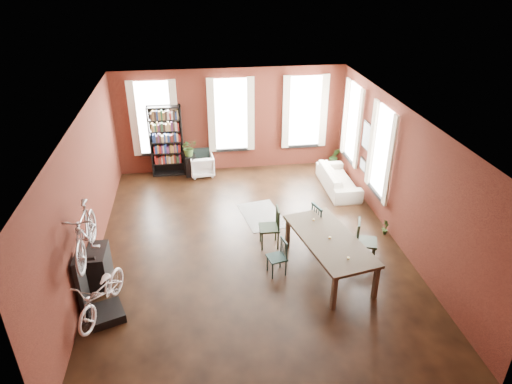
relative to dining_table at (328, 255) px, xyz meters
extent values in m
plane|color=black|center=(-1.56, 1.16, -0.41)|extent=(9.00, 9.00, 0.00)
cube|color=silver|center=(-1.56, 1.16, 2.79)|extent=(7.00, 9.00, 0.04)
cube|color=#421710|center=(-1.56, 5.66, 1.19)|extent=(7.00, 0.04, 3.20)
cube|color=#421710|center=(-1.56, -3.34, 1.19)|extent=(7.00, 0.04, 3.20)
cube|color=#421710|center=(-5.06, 1.16, 1.19)|extent=(0.04, 9.00, 3.20)
cube|color=#421710|center=(1.94, 1.16, 1.19)|extent=(0.04, 9.00, 3.20)
cube|color=white|center=(-3.86, 5.63, 1.39)|extent=(1.00, 0.04, 2.20)
cube|color=beige|center=(-3.86, 5.56, 1.39)|extent=(1.40, 0.06, 2.30)
cube|color=white|center=(-1.56, 5.63, 1.39)|extent=(1.00, 0.04, 2.20)
cube|color=beige|center=(-1.56, 5.56, 1.39)|extent=(1.40, 0.06, 2.30)
cube|color=white|center=(0.74, 5.63, 1.39)|extent=(1.00, 0.04, 2.20)
cube|color=beige|center=(0.74, 5.56, 1.39)|extent=(1.40, 0.06, 2.30)
cube|color=white|center=(1.91, 2.16, 1.39)|extent=(0.04, 1.00, 2.20)
cube|color=beige|center=(1.84, 2.16, 1.39)|extent=(0.06, 1.40, 2.30)
cube|color=white|center=(1.91, 4.36, 1.39)|extent=(0.04, 1.00, 2.20)
cube|color=beige|center=(1.84, 4.36, 1.39)|extent=(0.06, 1.40, 2.30)
cube|color=black|center=(1.90, 3.26, 1.39)|extent=(0.04, 0.55, 0.75)
cube|color=black|center=(1.90, 3.26, 0.54)|extent=(0.04, 0.45, 0.35)
cube|color=#483B2B|center=(0.00, 0.00, 0.00)|extent=(1.57, 2.60, 0.83)
cube|color=#16322F|center=(-1.12, 0.06, -0.01)|extent=(0.45, 0.45, 0.82)
cube|color=black|center=(-1.10, 1.12, 0.08)|extent=(0.47, 0.47, 0.99)
cube|color=black|center=(0.93, 0.23, 0.09)|extent=(0.59, 0.59, 1.00)
cube|color=#1A3A3B|center=(0.19, 1.13, 0.10)|extent=(0.59, 0.59, 1.02)
cube|color=black|center=(-3.56, 5.46, 0.69)|extent=(1.00, 0.32, 2.20)
imported|color=white|center=(-2.53, 5.26, -0.05)|extent=(0.77, 0.72, 0.73)
imported|color=beige|center=(1.39, 3.76, -0.01)|extent=(0.61, 2.08, 0.81)
cube|color=black|center=(-1.07, 2.51, -0.41)|extent=(1.21, 1.68, 0.01)
cube|color=black|center=(-4.56, -0.85, -0.32)|extent=(0.79, 0.79, 0.18)
cube|color=black|center=(-4.96, -0.64, 0.24)|extent=(0.16, 0.60, 1.30)
cube|color=black|center=(-4.84, 0.26, -0.01)|extent=(0.40, 0.80, 0.80)
cube|color=black|center=(-2.88, 5.26, -0.08)|extent=(0.36, 0.36, 0.66)
imported|color=#294F1F|center=(1.75, 5.35, -0.27)|extent=(0.44, 0.68, 0.28)
imported|color=#2E5421|center=(1.82, 1.21, -0.34)|extent=(0.42, 0.42, 0.14)
imported|color=silver|center=(-4.56, -0.88, 0.59)|extent=(0.82, 1.00, 1.64)
imported|color=#A5A8AD|center=(-4.71, -0.64, 1.72)|extent=(0.47, 1.00, 1.66)
imported|color=#375B24|center=(-2.90, 5.27, 0.46)|extent=(0.65, 0.68, 0.42)
camera|label=1|loc=(-2.66, -7.76, 5.75)|focal=32.00mm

